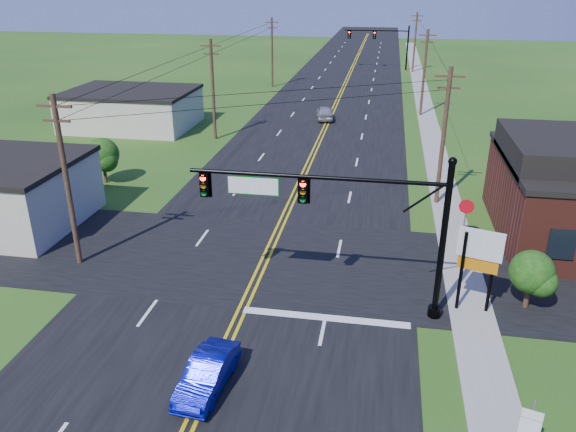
% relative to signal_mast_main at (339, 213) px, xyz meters
% --- Properties ---
extents(ground, '(260.00, 260.00, 0.00)m').
position_rel_signal_mast_main_xyz_m(ground, '(-4.34, -8.00, -4.75)').
color(ground, '#1F4A15').
rests_on(ground, ground).
extents(road_main, '(16.00, 220.00, 0.04)m').
position_rel_signal_mast_main_xyz_m(road_main, '(-4.34, 42.00, -4.73)').
color(road_main, black).
rests_on(road_main, ground).
extents(road_cross, '(70.00, 10.00, 0.04)m').
position_rel_signal_mast_main_xyz_m(road_cross, '(-4.34, 4.00, -4.73)').
color(road_cross, black).
rests_on(road_cross, ground).
extents(sidewalk, '(2.00, 160.00, 0.08)m').
position_rel_signal_mast_main_xyz_m(sidewalk, '(6.16, 32.00, -4.71)').
color(sidewalk, gray).
rests_on(sidewalk, ground).
extents(signal_mast_main, '(11.30, 0.60, 7.48)m').
position_rel_signal_mast_main_xyz_m(signal_mast_main, '(0.00, 0.00, 0.00)').
color(signal_mast_main, black).
rests_on(signal_mast_main, ground).
extents(signal_mast_far, '(10.98, 0.60, 7.48)m').
position_rel_signal_mast_main_xyz_m(signal_mast_far, '(0.10, 72.00, -0.20)').
color(signal_mast_far, black).
rests_on(signal_mast_far, ground).
extents(cream_bldg_far, '(12.20, 9.20, 3.70)m').
position_rel_signal_mast_main_xyz_m(cream_bldg_far, '(-23.34, 30.00, -2.89)').
color(cream_bldg_far, beige).
rests_on(cream_bldg_far, ground).
extents(utility_pole_left_a, '(1.80, 0.28, 9.00)m').
position_rel_signal_mast_main_xyz_m(utility_pole_left_a, '(-13.84, 2.00, -0.03)').
color(utility_pole_left_a, '#342017').
rests_on(utility_pole_left_a, ground).
extents(utility_pole_left_b, '(1.80, 0.28, 9.00)m').
position_rel_signal_mast_main_xyz_m(utility_pole_left_b, '(-13.84, 27.00, -0.03)').
color(utility_pole_left_b, '#342017').
rests_on(utility_pole_left_b, ground).
extents(utility_pole_left_c, '(1.80, 0.28, 9.00)m').
position_rel_signal_mast_main_xyz_m(utility_pole_left_c, '(-13.84, 54.00, -0.03)').
color(utility_pole_left_c, '#342017').
rests_on(utility_pole_left_c, ground).
extents(utility_pole_right_a, '(1.80, 0.28, 9.00)m').
position_rel_signal_mast_main_xyz_m(utility_pole_right_a, '(5.46, 14.00, -0.03)').
color(utility_pole_right_a, '#342017').
rests_on(utility_pole_right_a, ground).
extents(utility_pole_right_b, '(1.80, 0.28, 9.00)m').
position_rel_signal_mast_main_xyz_m(utility_pole_right_b, '(5.46, 40.00, -0.03)').
color(utility_pole_right_b, '#342017').
rests_on(utility_pole_right_b, ground).
extents(utility_pole_right_c, '(1.80, 0.28, 9.00)m').
position_rel_signal_mast_main_xyz_m(utility_pole_right_c, '(5.46, 70.00, -0.03)').
color(utility_pole_right_c, '#342017').
rests_on(utility_pole_right_c, ground).
extents(tree_right_back, '(3.00, 3.00, 4.10)m').
position_rel_signal_mast_main_xyz_m(tree_right_back, '(11.66, 18.00, -2.15)').
color(tree_right_back, '#342017').
rests_on(tree_right_back, ground).
extents(shrub_corner, '(2.00, 2.00, 2.86)m').
position_rel_signal_mast_main_xyz_m(shrub_corner, '(8.66, 1.50, -2.90)').
color(shrub_corner, '#342017').
rests_on(shrub_corner, ground).
extents(tree_left, '(2.40, 2.40, 3.37)m').
position_rel_signal_mast_main_xyz_m(tree_left, '(-18.34, 14.00, -2.59)').
color(tree_left, '#342017').
rests_on(tree_left, ground).
extents(blue_car, '(1.65, 3.87, 1.24)m').
position_rel_signal_mast_main_xyz_m(blue_car, '(-4.12, -6.32, -4.13)').
color(blue_car, '#070B9A').
rests_on(blue_car, ground).
extents(distant_car, '(2.38, 4.44, 1.44)m').
position_rel_signal_mast_main_xyz_m(distant_car, '(-4.62, 36.28, -4.03)').
color(distant_car, '#AEAEB3').
rests_on(distant_car, ground).
extents(route_sign, '(0.61, 0.20, 2.49)m').
position_rel_signal_mast_main_xyz_m(route_sign, '(6.66, -8.02, -3.30)').
color(route_sign, slate).
rests_on(route_sign, ground).
extents(stop_sign, '(0.88, 0.23, 2.50)m').
position_rel_signal_mast_main_xyz_m(stop_sign, '(6.59, 8.51, -2.95)').
color(stop_sign, slate).
rests_on(stop_sign, ground).
extents(pylon_sign, '(1.95, 0.83, 4.02)m').
position_rel_signal_mast_main_xyz_m(pylon_sign, '(6.16, 0.78, -1.81)').
color(pylon_sign, black).
rests_on(pylon_sign, ground).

